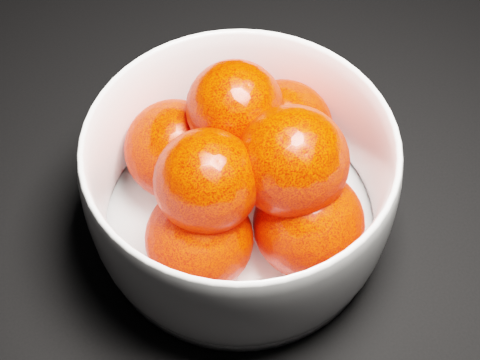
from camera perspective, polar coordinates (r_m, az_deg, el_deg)
ground at (r=0.64m, az=10.54°, el=3.64°), size 3.00×3.00×0.00m
bowl at (r=0.52m, az=0.00°, el=-0.37°), size 0.24×0.24×0.12m
orange_pile at (r=0.51m, az=0.49°, el=0.78°), size 0.20×0.20×0.13m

